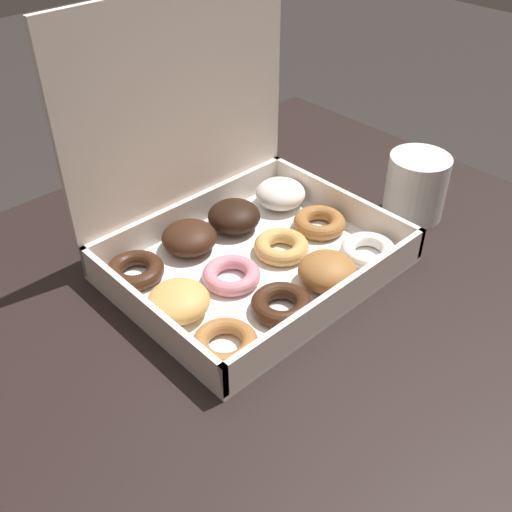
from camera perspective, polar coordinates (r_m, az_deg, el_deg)
dining_table at (r=0.89m, az=1.58°, el=-7.71°), size 0.91×0.79×0.73m
donut_box at (r=0.80m, az=-1.60°, el=3.04°), size 0.36×0.29×0.34m
coffee_mug at (r=0.93m, az=15.01°, el=6.51°), size 0.09×0.09×0.10m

